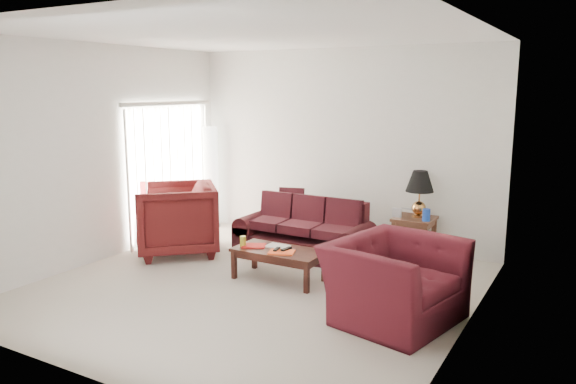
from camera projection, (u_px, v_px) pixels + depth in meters
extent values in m
plane|color=beige|center=(254.00, 288.00, 6.84)|extent=(5.00, 5.00, 0.00)
cube|color=silver|center=(170.00, 172.00, 8.93)|extent=(0.10, 2.00, 2.16)
cube|color=black|center=(291.00, 200.00, 8.86)|extent=(0.43, 0.29, 0.41)
cube|color=silver|center=(397.00, 213.00, 7.93)|extent=(0.13, 0.05, 0.13)
cylinder|color=#1B42AF|center=(426.00, 215.00, 7.70)|extent=(0.13, 0.13, 0.17)
cube|color=#AFAFB3|center=(408.00, 209.00, 8.08)|extent=(0.16, 0.19, 0.06)
imported|color=#400E0F|center=(176.00, 219.00, 8.17)|extent=(1.59, 1.59, 1.04)
imported|color=#420F17|center=(395.00, 281.00, 5.83)|extent=(1.40, 1.52, 0.84)
cube|color=#AF1511|center=(254.00, 246.00, 7.18)|extent=(0.36, 0.33, 0.02)
cube|color=silver|center=(278.00, 246.00, 7.17)|extent=(0.28, 0.21, 0.02)
cube|color=#EA4B1B|center=(282.00, 252.00, 6.91)|extent=(0.36, 0.31, 0.02)
cube|color=black|center=(277.00, 249.00, 6.97)|extent=(0.07, 0.16, 0.02)
cube|color=black|center=(286.00, 249.00, 6.98)|extent=(0.08, 0.17, 0.02)
cylinder|color=gold|center=(243.00, 241.00, 7.18)|extent=(0.10, 0.10, 0.13)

